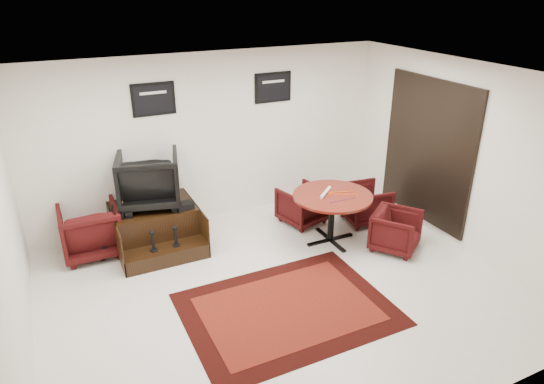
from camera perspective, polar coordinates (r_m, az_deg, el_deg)
The scene contains 16 objects.
ground at distance 6.60m, azimuth 0.91°, elevation -11.47°, with size 6.00×6.00×0.00m, color silver.
room_shell at distance 6.04m, azimuth 3.96°, elevation 4.15°, with size 6.02×5.02×2.81m.
area_rug at distance 6.27m, azimuth 1.83°, elevation -13.59°, with size 2.54×1.91×0.01m.
shine_podium at distance 7.69m, azimuth -13.50°, elevation -4.12°, with size 1.25×1.28×0.64m.
shine_chair at distance 7.48m, azimuth -14.32°, elevation 1.75°, with size 0.88×0.83×0.91m, color black.
shoes_pair at distance 7.38m, azimuth -16.95°, elevation -2.32°, with size 0.26×0.30×0.10m.
polish_kit at distance 7.39m, azimuth -10.30°, elevation -1.61°, with size 0.26×0.18×0.09m, color black.
umbrella_black at distance 7.47m, azimuth -18.88°, elevation -4.79°, with size 0.30×0.11×0.80m, color black, non-canonical shape.
umbrella_hooked at distance 7.51m, azimuth -18.85°, elevation -4.33°, with size 0.32×0.12×0.87m, color black, non-canonical shape.
armchair_side at distance 7.68m, azimuth -20.61°, elevation -4.01°, with size 0.83×0.77×0.85m, color black.
meeting_table at distance 7.47m, azimuth 7.11°, elevation -0.99°, with size 1.22×1.22×0.80m.
table_chair_back at distance 8.17m, azimuth 3.57°, elevation -1.33°, with size 0.68×0.63×0.70m, color black.
table_chair_window at distance 8.33m, azimuth 10.97°, elevation -1.15°, with size 0.70×0.65×0.72m, color black.
table_chair_corner at distance 7.59m, azimuth 14.40°, elevation -4.23°, with size 0.66×0.62×0.68m, color black.
paper_roll at distance 7.44m, azimuth 6.32°, elevation -0.04°, with size 0.05×0.05×0.42m, color silver.
table_clutter at distance 7.43m, azimuth 8.18°, elevation -0.34°, with size 0.57×0.35×0.01m.
Camera 1 is at (-2.43, -4.81, 3.81)m, focal length 32.00 mm.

